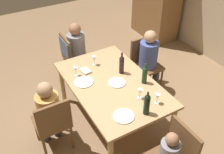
# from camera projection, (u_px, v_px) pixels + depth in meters

# --- Properties ---
(ground_plane) EXTENTS (10.00, 10.00, 0.00)m
(ground_plane) POSITION_uv_depth(u_px,v_px,m) (112.00, 119.00, 4.01)
(ground_plane) COLOR #846647
(dining_table) EXTENTS (1.74, 1.10, 0.75)m
(dining_table) POSITION_uv_depth(u_px,v_px,m) (112.00, 87.00, 3.60)
(dining_table) COLOR tan
(dining_table) RESTS_ON ground_plane
(chair_left_end) EXTENTS (0.44, 0.46, 0.92)m
(chair_left_end) POSITION_uv_depth(u_px,v_px,m) (71.00, 53.00, 4.46)
(chair_left_end) COLOR brown
(chair_left_end) RESTS_ON ground_plane
(chair_far_left) EXTENTS (0.44, 0.44, 0.92)m
(chair_far_left) POSITION_uv_depth(u_px,v_px,m) (145.00, 60.00, 4.38)
(chair_far_left) COLOR brown
(chair_far_left) RESTS_ON ground_plane
(chair_near) EXTENTS (0.44, 0.44, 0.92)m
(chair_near) POSITION_uv_depth(u_px,v_px,m) (53.00, 122.00, 3.26)
(chair_near) COLOR brown
(chair_near) RESTS_ON ground_plane
(person_woman_host) EXTENTS (0.31, 0.35, 1.13)m
(person_woman_host) POSITION_uv_depth(u_px,v_px,m) (78.00, 48.00, 4.48)
(person_woman_host) COLOR #33333D
(person_woman_host) RESTS_ON ground_plane
(person_man_bearded) EXTENTS (0.35, 0.31, 1.14)m
(person_man_bearded) POSITION_uv_depth(u_px,v_px,m) (149.00, 58.00, 4.23)
(person_man_bearded) COLOR #33333D
(person_man_bearded) RESTS_ON ground_plane
(person_man_guest) EXTENTS (0.34, 0.29, 1.11)m
(person_man_guest) POSITION_uv_depth(u_px,v_px,m) (49.00, 110.00, 3.27)
(person_man_guest) COLOR #33333D
(person_man_guest) RESTS_ON ground_plane
(wine_bottle_tall_green) EXTENTS (0.07, 0.07, 0.32)m
(wine_bottle_tall_green) POSITION_uv_depth(u_px,v_px,m) (145.00, 74.00, 3.47)
(wine_bottle_tall_green) COLOR #19381E
(wine_bottle_tall_green) RESTS_ON dining_table
(wine_bottle_dark_red) EXTENTS (0.07, 0.07, 0.34)m
(wine_bottle_dark_red) POSITION_uv_depth(u_px,v_px,m) (122.00, 64.00, 3.65)
(wine_bottle_dark_red) COLOR black
(wine_bottle_dark_red) RESTS_ON dining_table
(wine_bottle_short_olive) EXTENTS (0.08, 0.08, 0.34)m
(wine_bottle_short_olive) POSITION_uv_depth(u_px,v_px,m) (147.00, 104.00, 2.99)
(wine_bottle_short_olive) COLOR black
(wine_bottle_short_olive) RESTS_ON dining_table
(wine_glass_near_left) EXTENTS (0.07, 0.07, 0.15)m
(wine_glass_near_left) POSITION_uv_depth(u_px,v_px,m) (157.00, 97.00, 3.16)
(wine_glass_near_left) COLOR silver
(wine_glass_near_left) RESTS_ON dining_table
(wine_glass_centre) EXTENTS (0.07, 0.07, 0.15)m
(wine_glass_centre) POSITION_uv_depth(u_px,v_px,m) (140.00, 92.00, 3.24)
(wine_glass_centre) COLOR silver
(wine_glass_centre) RESTS_ON dining_table
(wine_glass_near_right) EXTENTS (0.07, 0.07, 0.15)m
(wine_glass_near_right) POSITION_uv_depth(u_px,v_px,m) (76.00, 69.00, 3.62)
(wine_glass_near_right) COLOR silver
(wine_glass_near_right) RESTS_ON dining_table
(wine_glass_far) EXTENTS (0.07, 0.07, 0.15)m
(wine_glass_far) POSITION_uv_depth(u_px,v_px,m) (94.00, 59.00, 3.85)
(wine_glass_far) COLOR silver
(wine_glass_far) RESTS_ON dining_table
(dinner_plate_host) EXTENTS (0.24, 0.24, 0.01)m
(dinner_plate_host) POSITION_uv_depth(u_px,v_px,m) (117.00, 83.00, 3.54)
(dinner_plate_host) COLOR white
(dinner_plate_host) RESTS_ON dining_table
(dinner_plate_guest_left) EXTENTS (0.27, 0.27, 0.01)m
(dinner_plate_guest_left) POSITION_uv_depth(u_px,v_px,m) (84.00, 82.00, 3.56)
(dinner_plate_guest_left) COLOR white
(dinner_plate_guest_left) RESTS_ON dining_table
(dinner_plate_guest_right) EXTENTS (0.26, 0.26, 0.01)m
(dinner_plate_guest_right) POSITION_uv_depth(u_px,v_px,m) (124.00, 116.00, 3.03)
(dinner_plate_guest_right) COLOR silver
(dinner_plate_guest_right) RESTS_ON dining_table
(folded_napkin) EXTENTS (0.17, 0.14, 0.03)m
(folded_napkin) POSITION_uv_depth(u_px,v_px,m) (86.00, 71.00, 3.75)
(folded_napkin) COLOR beige
(folded_napkin) RESTS_ON dining_table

